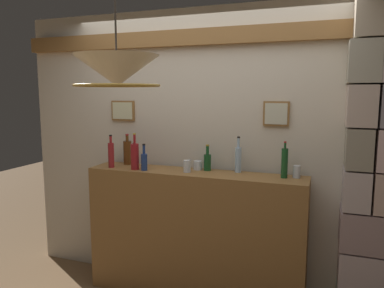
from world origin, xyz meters
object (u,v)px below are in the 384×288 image
liquor_bottle_mezcal (144,161)px  glass_tumbler_highball (187,166)px  pendant_lamp (117,72)px  liquor_bottle_whiskey (207,161)px  liquor_bottle_vermouth (111,154)px  glass_tumbler_shot (297,172)px  liquor_bottle_rum (127,152)px  liquor_bottle_sherry (285,163)px  glass_tumbler_rocks (198,165)px  liquor_bottle_amaro (135,156)px  liquor_bottle_rye (238,159)px

liquor_bottle_mezcal → glass_tumbler_highball: size_ratio=2.26×
pendant_lamp → glass_tumbler_highball: bearing=83.5°
liquor_bottle_whiskey → liquor_bottle_vermouth: bearing=-168.3°
glass_tumbler_highball → glass_tumbler_shot: size_ratio=1.05×
glass_tumbler_highball → liquor_bottle_rum: bearing=168.7°
liquor_bottle_mezcal → liquor_bottle_vermouth: size_ratio=0.78×
liquor_bottle_sherry → glass_tumbler_rocks: (-0.76, 0.06, -0.08)m
liquor_bottle_whiskey → liquor_bottle_vermouth: (-0.86, -0.18, 0.04)m
liquor_bottle_mezcal → pendant_lamp: bearing=-72.3°
glass_tumbler_highball → pendant_lamp: size_ratio=0.20×
liquor_bottle_sherry → glass_tumbler_highball: 0.81m
liquor_bottle_whiskey → pendant_lamp: 1.30m
liquor_bottle_mezcal → liquor_bottle_vermouth: liquor_bottle_vermouth is taller
liquor_bottle_vermouth → pendant_lamp: pendant_lamp is taller
liquor_bottle_amaro → liquor_bottle_vermouth: size_ratio=1.08×
liquor_bottle_amaro → liquor_bottle_rye: 0.91m
liquor_bottle_amaro → liquor_bottle_sherry: size_ratio=1.09×
liquor_bottle_mezcal → glass_tumbler_rocks: 0.47m
liquor_bottle_amaro → liquor_bottle_whiskey: 0.65m
glass_tumbler_highball → glass_tumbler_shot: glass_tumbler_highball is taller
liquor_bottle_amaro → liquor_bottle_sherry: (1.28, 0.12, 0.00)m
liquor_bottle_mezcal → glass_tumbler_highball: 0.39m
liquor_bottle_whiskey → glass_tumbler_rocks: liquor_bottle_whiskey is taller
liquor_bottle_vermouth → glass_tumbler_highball: (0.72, 0.05, -0.07)m
liquor_bottle_whiskey → liquor_bottle_sherry: bearing=-5.1°
liquor_bottle_sherry → liquor_bottle_whiskey: size_ratio=1.29×
liquor_bottle_amaro → liquor_bottle_whiskey: liquor_bottle_amaro is taller
liquor_bottle_amaro → liquor_bottle_whiskey: size_ratio=1.41×
liquor_bottle_amaro → glass_tumbler_highball: (0.48, 0.05, -0.07)m
liquor_bottle_vermouth → glass_tumbler_rocks: 0.80m
glass_tumbler_shot → pendant_lamp: (-1.01, -1.03, 0.75)m
glass_tumbler_highball → liquor_bottle_vermouth: bearing=-176.0°
liquor_bottle_mezcal → glass_tumbler_rocks: (0.43, 0.19, -0.05)m
liquor_bottle_rye → liquor_bottle_whiskey: 0.27m
liquor_bottle_sherry → liquor_bottle_rum: (-1.46, 0.06, -0.01)m
liquor_bottle_amaro → glass_tumbler_shot: (1.38, 0.15, -0.07)m
liquor_bottle_rum → pendant_lamp: 1.37m
liquor_bottle_amaro → glass_tumbler_highball: 0.48m
liquor_bottle_rye → liquor_bottle_mezcal: 0.82m
liquor_bottle_rye → liquor_bottle_rum: liquor_bottle_rye is taller
glass_tumbler_highball → liquor_bottle_whiskey: bearing=41.9°
liquor_bottle_rum → glass_tumbler_rocks: bearing=-0.2°
liquor_bottle_whiskey → liquor_bottle_amaro: bearing=-163.9°
pendant_lamp → liquor_bottle_whiskey: bearing=76.8°
liquor_bottle_rum → liquor_bottle_vermouth: size_ratio=0.96×
liquor_bottle_rum → glass_tumbler_highball: 0.67m
liquor_bottle_mezcal → liquor_bottle_amaro: bearing=174.1°
liquor_bottle_rye → glass_tumbler_rocks: liquor_bottle_rye is taller
liquor_bottle_rye → liquor_bottle_sherry: 0.40m
liquor_bottle_amaro → liquor_bottle_mezcal: (0.10, -0.01, -0.04)m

